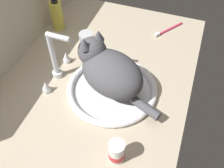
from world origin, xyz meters
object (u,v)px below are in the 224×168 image
at_px(soap_pump_bottle, 57,15).
at_px(metal_jar, 86,39).
at_px(faucet, 56,61).
at_px(pill_bottle, 117,152).
at_px(toothbrush, 168,30).
at_px(sink_basin, 112,89).
at_px(cat, 108,69).

xyz_separation_m(soap_pump_bottle, metal_jar, (-0.07, -0.18, -0.04)).
distance_m(faucet, pill_bottle, 0.42).
bearing_deg(soap_pump_bottle, toothbrush, -72.90).
relative_size(sink_basin, pill_bottle, 3.91).
distance_m(sink_basin, metal_jar, 0.30).
relative_size(faucet, toothbrush, 1.46).
distance_m(pill_bottle, soap_pump_bottle, 0.73).
height_order(cat, soap_pump_bottle, cat).
relative_size(sink_basin, soap_pump_bottle, 1.80).
height_order(faucet, cat, faucet).
bearing_deg(sink_basin, cat, 66.30).
relative_size(faucet, metal_jar, 3.41).
distance_m(metal_jar, toothbrush, 0.40).
relative_size(soap_pump_bottle, metal_jar, 2.96).
height_order(sink_basin, faucet, faucet).
xyz_separation_m(pill_bottle, soap_pump_bottle, (0.55, 0.49, 0.03)).
bearing_deg(sink_basin, faucet, 90.00).
distance_m(faucet, cat, 0.21).
distance_m(faucet, soap_pump_bottle, 0.33).
height_order(pill_bottle, soap_pump_bottle, soap_pump_bottle).
bearing_deg(pill_bottle, toothbrush, -1.84).
xyz_separation_m(soap_pump_bottle, toothbrush, (0.16, -0.51, -0.07)).
xyz_separation_m(sink_basin, metal_jar, (0.22, 0.20, 0.02)).
bearing_deg(sink_basin, soap_pump_bottle, 52.55).
relative_size(pill_bottle, metal_jar, 1.36).
bearing_deg(metal_jar, faucet, 173.05).
height_order(sink_basin, metal_jar, metal_jar).
height_order(sink_basin, pill_bottle, pill_bottle).
bearing_deg(soap_pump_bottle, cat, -128.05).
xyz_separation_m(cat, soap_pump_bottle, (0.28, 0.36, -0.03)).
distance_m(sink_basin, faucet, 0.24).
xyz_separation_m(cat, pill_bottle, (-0.26, -0.12, -0.06)).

